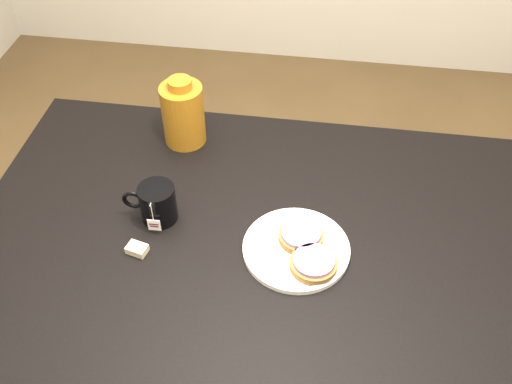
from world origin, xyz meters
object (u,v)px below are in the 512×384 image
bagel_front (313,263)px  mug (157,203)px  plate (296,248)px  teabag_pouch (137,249)px  table (267,261)px  bagel_package (183,113)px  bagel_back (301,235)px

bagel_front → mug: bearing=164.3°
plate → teabag_pouch: 0.36m
table → plate: bearing=-20.8°
table → bagel_package: size_ratio=7.28×
bagel_back → bagel_package: size_ratio=0.71×
plate → bagel_package: bearing=134.2°
table → bagel_package: (-0.27, 0.32, 0.17)m
table → mug: size_ratio=10.82×
mug → plate: bearing=-11.2°
plate → mug: (-0.33, 0.06, 0.04)m
plate → teabag_pouch: same height
plate → teabag_pouch: (-0.35, -0.05, -0.00)m
plate → teabag_pouch: bearing=-171.2°
table → bagel_package: bagel_package is taller
bagel_front → teabag_pouch: bagel_front is taller
mug → bagel_package: size_ratio=0.67×
plate → bagel_front: 0.07m
table → bagel_front: size_ratio=9.85×
plate → bagel_package: 0.49m
table → bagel_back: bagel_back is taller
plate → bagel_package: (-0.34, 0.35, 0.08)m
bagel_back → bagel_front: 0.08m
bagel_back → bagel_package: bearing=136.9°
table → bagel_front: bearing=-34.7°
teabag_pouch → mug: bearing=79.3°
bagel_front → bagel_package: bagel_package is taller
plate → mug: mug is taller
teabag_pouch → plate: bearing=8.8°
mug → teabag_pouch: bearing=-102.5°
mug → table: bearing=-8.1°
plate → bagel_back: size_ratio=1.77×
mug → bagel_package: bagel_package is taller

